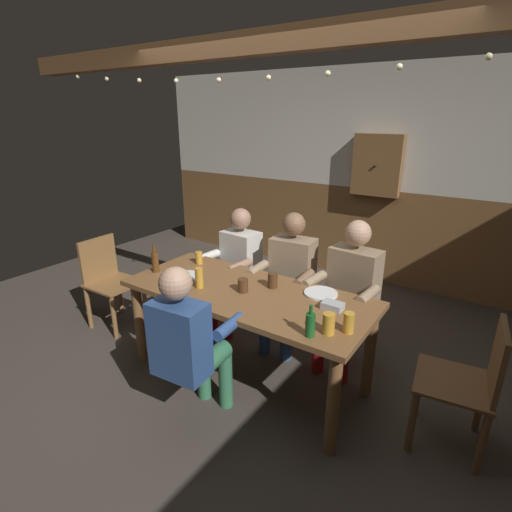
# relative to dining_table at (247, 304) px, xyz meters

# --- Properties ---
(ground_plane) EXTENTS (7.42, 7.42, 0.00)m
(ground_plane) POSITION_rel_dining_table_xyz_m (0.00, 0.07, -0.65)
(ground_plane) COLOR #423A33
(back_wall_upper) EXTENTS (6.19, 0.12, 1.39)m
(back_wall_upper) POSITION_rel_dining_table_xyz_m (0.00, 2.58, 1.20)
(back_wall_upper) COLOR beige
(back_wall_wainscot) EXTENTS (6.19, 0.12, 1.16)m
(back_wall_wainscot) POSITION_rel_dining_table_xyz_m (0.00, 2.58, -0.08)
(back_wall_wainscot) COLOR brown
(back_wall_wainscot) RESTS_ON ground_plane
(ceiling_beam) EXTENTS (5.57, 0.14, 0.16)m
(ceiling_beam) POSITION_rel_dining_table_xyz_m (0.00, 0.33, 1.81)
(ceiling_beam) COLOR brown
(dining_table) EXTENTS (1.89, 0.81, 0.76)m
(dining_table) POSITION_rel_dining_table_xyz_m (0.00, 0.00, 0.00)
(dining_table) COLOR brown
(dining_table) RESTS_ON ground_plane
(person_0) EXTENTS (0.51, 0.55, 1.18)m
(person_0) POSITION_rel_dining_table_xyz_m (-0.57, 0.63, -0.00)
(person_0) COLOR silver
(person_0) RESTS_ON ground_plane
(person_1) EXTENTS (0.54, 0.55, 1.22)m
(person_1) POSITION_rel_dining_table_xyz_m (0.01, 0.64, 0.02)
(person_1) COLOR #997F60
(person_1) RESTS_ON ground_plane
(person_2) EXTENTS (0.56, 0.53, 1.24)m
(person_2) POSITION_rel_dining_table_xyz_m (0.56, 0.64, 0.03)
(person_2) COLOR #997F60
(person_2) RESTS_ON ground_plane
(person_3) EXTENTS (0.51, 0.53, 1.18)m
(person_3) POSITION_rel_dining_table_xyz_m (-0.01, -0.63, -0.01)
(person_3) COLOR #2D4C84
(person_3) RESTS_ON ground_plane
(chair_empty_near_right) EXTENTS (0.49, 0.49, 0.88)m
(chair_empty_near_right) POSITION_rel_dining_table_xyz_m (1.52, 0.19, -0.18)
(chair_empty_near_right) COLOR brown
(chair_empty_near_right) RESTS_ON ground_plane
(chair_empty_near_left) EXTENTS (0.45, 0.45, 0.88)m
(chair_empty_near_left) POSITION_rel_dining_table_xyz_m (-1.64, -0.04, -0.18)
(chair_empty_near_left) COLOR brown
(chair_empty_near_left) RESTS_ON ground_plane
(condiment_caddy) EXTENTS (0.14, 0.10, 0.05)m
(condiment_caddy) POSITION_rel_dining_table_xyz_m (0.65, 0.09, 0.13)
(condiment_caddy) COLOR #B2B7BC
(condiment_caddy) RESTS_ON dining_table
(plate_0) EXTENTS (0.21, 0.21, 0.01)m
(plate_0) POSITION_rel_dining_table_xyz_m (-0.56, -0.04, 0.12)
(plate_0) COLOR white
(plate_0) RESTS_ON dining_table
(plate_1) EXTENTS (0.25, 0.25, 0.01)m
(plate_1) POSITION_rel_dining_table_xyz_m (0.49, 0.26, 0.12)
(plate_1) COLOR white
(plate_1) RESTS_ON dining_table
(bottle_0) EXTENTS (0.06, 0.06, 0.20)m
(bottle_0) POSITION_rel_dining_table_xyz_m (0.68, -0.31, 0.19)
(bottle_0) COLOR #195923
(bottle_0) RESTS_ON dining_table
(bottle_1) EXTENTS (0.06, 0.06, 0.24)m
(bottle_1) POSITION_rel_dining_table_xyz_m (-0.85, -0.12, 0.20)
(bottle_1) COLOR #593314
(bottle_1) RESTS_ON dining_table
(pint_glass_0) EXTENTS (0.06, 0.06, 0.16)m
(pint_glass_0) POSITION_rel_dining_table_xyz_m (-0.33, -0.15, 0.19)
(pint_glass_0) COLOR gold
(pint_glass_0) RESTS_ON dining_table
(pint_glass_1) EXTENTS (0.08, 0.08, 0.13)m
(pint_glass_1) POSITION_rel_dining_table_xyz_m (0.76, -0.22, 0.17)
(pint_glass_1) COLOR gold
(pint_glass_1) RESTS_ON dining_table
(pint_glass_2) EXTENTS (0.08, 0.08, 0.12)m
(pint_glass_2) POSITION_rel_dining_table_xyz_m (0.13, 0.16, 0.17)
(pint_glass_2) COLOR #4C2D19
(pint_glass_2) RESTS_ON dining_table
(pint_glass_3) EXTENTS (0.08, 0.08, 0.10)m
(pint_glass_3) POSITION_rel_dining_table_xyz_m (-0.01, -0.03, 0.16)
(pint_glass_3) COLOR #4C2D19
(pint_glass_3) RESTS_ON dining_table
(pint_glass_4) EXTENTS (0.06, 0.06, 0.11)m
(pint_glass_4) POSITION_rel_dining_table_xyz_m (-0.68, 0.23, 0.16)
(pint_glass_4) COLOR gold
(pint_glass_4) RESTS_ON dining_table
(pint_glass_5) EXTENTS (0.07, 0.07, 0.13)m
(pint_glass_5) POSITION_rel_dining_table_xyz_m (0.85, -0.14, 0.17)
(pint_glass_5) COLOR gold
(pint_glass_5) RESTS_ON dining_table
(wall_dart_cabinet) EXTENTS (0.56, 0.15, 0.70)m
(wall_dart_cabinet) POSITION_rel_dining_table_xyz_m (0.12, 2.45, 0.80)
(wall_dart_cabinet) COLOR brown
(string_lights) EXTENTS (4.37, 0.04, 0.14)m
(string_lights) POSITION_rel_dining_table_xyz_m (-0.00, 0.28, 1.63)
(string_lights) COLOR #F9EAB2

